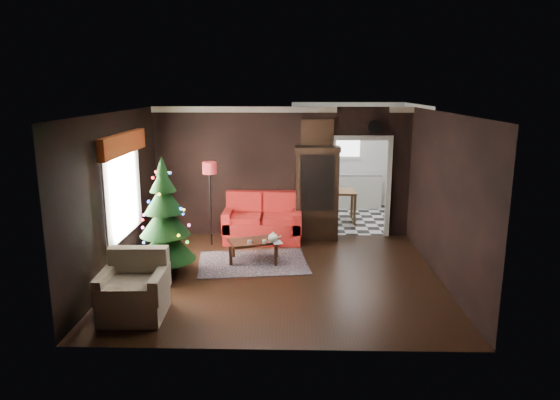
{
  "coord_description": "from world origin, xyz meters",
  "views": [
    {
      "loc": [
        0.23,
        -8.21,
        3.21
      ],
      "look_at": [
        0.0,
        0.9,
        1.15
      ],
      "focal_mm": 32.25,
      "sensor_mm": 36.0,
      "label": 1
    }
  ],
  "objects_px": {
    "curio_cabinet": "(317,195)",
    "teapot": "(273,238)",
    "loveseat": "(262,218)",
    "coffee_table": "(254,251)",
    "floor_lamp": "(211,206)",
    "armchair": "(133,286)",
    "wall_clock": "(375,127)",
    "kitchen_table": "(340,206)",
    "christmas_tree": "(165,217)"
  },
  "relations": [
    {
      "from": "floor_lamp",
      "to": "christmas_tree",
      "type": "bearing_deg",
      "value": -106.49
    },
    {
      "from": "christmas_tree",
      "to": "teapot",
      "type": "relative_size",
      "value": 9.42
    },
    {
      "from": "wall_clock",
      "to": "kitchen_table",
      "type": "xyz_separation_m",
      "value": [
        -0.55,
        1.25,
        -2.0
      ]
    },
    {
      "from": "floor_lamp",
      "to": "armchair",
      "type": "bearing_deg",
      "value": -99.79
    },
    {
      "from": "curio_cabinet",
      "to": "christmas_tree",
      "type": "xyz_separation_m",
      "value": [
        -2.7,
        -2.26,
        0.1
      ]
    },
    {
      "from": "curio_cabinet",
      "to": "christmas_tree",
      "type": "height_order",
      "value": "christmas_tree"
    },
    {
      "from": "armchair",
      "to": "coffee_table",
      "type": "height_order",
      "value": "armchair"
    },
    {
      "from": "wall_clock",
      "to": "kitchen_table",
      "type": "distance_m",
      "value": 2.43
    },
    {
      "from": "floor_lamp",
      "to": "wall_clock",
      "type": "xyz_separation_m",
      "value": [
        3.39,
        0.73,
        1.55
      ]
    },
    {
      "from": "loveseat",
      "to": "armchair",
      "type": "xyz_separation_m",
      "value": [
        -1.61,
        -3.66,
        -0.04
      ]
    },
    {
      "from": "floor_lamp",
      "to": "armchair",
      "type": "relative_size",
      "value": 1.96
    },
    {
      "from": "wall_clock",
      "to": "kitchen_table",
      "type": "height_order",
      "value": "wall_clock"
    },
    {
      "from": "floor_lamp",
      "to": "christmas_tree",
      "type": "xyz_separation_m",
      "value": [
        -0.51,
        -1.71,
        0.22
      ]
    },
    {
      "from": "curio_cabinet",
      "to": "kitchen_table",
      "type": "relative_size",
      "value": 2.53
    },
    {
      "from": "christmas_tree",
      "to": "loveseat",
      "type": "bearing_deg",
      "value": 52.82
    },
    {
      "from": "curio_cabinet",
      "to": "armchair",
      "type": "distance_m",
      "value": 4.79
    },
    {
      "from": "curio_cabinet",
      "to": "christmas_tree",
      "type": "distance_m",
      "value": 3.52
    },
    {
      "from": "curio_cabinet",
      "to": "teapot",
      "type": "relative_size",
      "value": 9.21
    },
    {
      "from": "armchair",
      "to": "teapot",
      "type": "height_order",
      "value": "armchair"
    },
    {
      "from": "curio_cabinet",
      "to": "teapot",
      "type": "bearing_deg",
      "value": -117.41
    },
    {
      "from": "loveseat",
      "to": "christmas_tree",
      "type": "bearing_deg",
      "value": -127.18
    },
    {
      "from": "coffee_table",
      "to": "teapot",
      "type": "bearing_deg",
      "value": -21.43
    },
    {
      "from": "coffee_table",
      "to": "teapot",
      "type": "height_order",
      "value": "teapot"
    },
    {
      "from": "loveseat",
      "to": "coffee_table",
      "type": "relative_size",
      "value": 1.89
    },
    {
      "from": "floor_lamp",
      "to": "armchair",
      "type": "xyz_separation_m",
      "value": [
        -0.58,
        -3.33,
        -0.37
      ]
    },
    {
      "from": "curio_cabinet",
      "to": "coffee_table",
      "type": "relative_size",
      "value": 2.11
    },
    {
      "from": "christmas_tree",
      "to": "kitchen_table",
      "type": "xyz_separation_m",
      "value": [
        3.35,
        3.69,
        -0.68
      ]
    },
    {
      "from": "coffee_table",
      "to": "floor_lamp",
      "type": "bearing_deg",
      "value": 134.08
    },
    {
      "from": "christmas_tree",
      "to": "floor_lamp",
      "type": "bearing_deg",
      "value": 73.51
    },
    {
      "from": "coffee_table",
      "to": "kitchen_table",
      "type": "relative_size",
      "value": 1.2
    },
    {
      "from": "floor_lamp",
      "to": "coffee_table",
      "type": "bearing_deg",
      "value": -45.92
    },
    {
      "from": "floor_lamp",
      "to": "coffee_table",
      "type": "height_order",
      "value": "floor_lamp"
    },
    {
      "from": "curio_cabinet",
      "to": "kitchen_table",
      "type": "xyz_separation_m",
      "value": [
        0.65,
        1.43,
        -0.57
      ]
    },
    {
      "from": "coffee_table",
      "to": "wall_clock",
      "type": "height_order",
      "value": "wall_clock"
    },
    {
      "from": "loveseat",
      "to": "armchair",
      "type": "height_order",
      "value": "loveseat"
    },
    {
      "from": "curio_cabinet",
      "to": "armchair",
      "type": "bearing_deg",
      "value": -125.48
    },
    {
      "from": "armchair",
      "to": "coffee_table",
      "type": "bearing_deg",
      "value": 54.73
    },
    {
      "from": "loveseat",
      "to": "curio_cabinet",
      "type": "distance_m",
      "value": 1.25
    },
    {
      "from": "christmas_tree",
      "to": "teapot",
      "type": "distance_m",
      "value": 1.99
    },
    {
      "from": "christmas_tree",
      "to": "kitchen_table",
      "type": "distance_m",
      "value": 5.02
    },
    {
      "from": "loveseat",
      "to": "coffee_table",
      "type": "distance_m",
      "value": 1.35
    },
    {
      "from": "loveseat",
      "to": "kitchen_table",
      "type": "xyz_separation_m",
      "value": [
        1.8,
        1.65,
        -0.12
      ]
    },
    {
      "from": "curio_cabinet",
      "to": "armchair",
      "type": "height_order",
      "value": "curio_cabinet"
    },
    {
      "from": "christmas_tree",
      "to": "coffee_table",
      "type": "xyz_separation_m",
      "value": [
        1.47,
        0.72,
        -0.84
      ]
    },
    {
      "from": "curio_cabinet",
      "to": "floor_lamp",
      "type": "distance_m",
      "value": 2.26
    },
    {
      "from": "curio_cabinet",
      "to": "floor_lamp",
      "type": "xyz_separation_m",
      "value": [
        -2.19,
        -0.55,
        -0.12
      ]
    },
    {
      "from": "floor_lamp",
      "to": "kitchen_table",
      "type": "relative_size",
      "value": 2.42
    },
    {
      "from": "wall_clock",
      "to": "loveseat",
      "type": "bearing_deg",
      "value": -170.34
    },
    {
      "from": "loveseat",
      "to": "wall_clock",
      "type": "xyz_separation_m",
      "value": [
        2.35,
        0.4,
        1.88
      ]
    },
    {
      "from": "armchair",
      "to": "wall_clock",
      "type": "bearing_deg",
      "value": 43.64
    }
  ]
}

